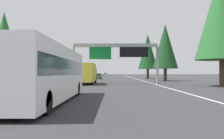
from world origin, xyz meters
TOP-DOWN VIEW (x-y plane):
  - ground_plane at (60.00, 0.00)m, footprint 320.00×320.00m
  - median_barrier at (80.00, 0.30)m, footprint 180.00×0.56m
  - shoulder_stripe_right at (70.00, -11.52)m, footprint 160.00×0.16m
  - shoulder_stripe_median at (70.00, -0.25)m, footprint 160.00×0.16m
  - sign_gantry_overhead at (32.52, -6.04)m, footprint 0.50×12.68m
  - bus_far_center at (11.78, -1.73)m, footprint 11.50×2.55m
  - box_truck_far_right at (31.99, -1.67)m, footprint 8.50×2.40m
  - sedan_near_right at (58.08, -1.68)m, footprint 4.40×1.80m
  - sedan_mid_right at (121.44, -1.63)m, footprint 4.40×1.80m
  - oncoming_near at (83.73, 2.90)m, footprint 4.40×1.80m
  - oncoming_far at (74.54, 2.71)m, footprint 5.60×2.00m
  - conifer_right_foreground at (26.68, -18.79)m, footprint 6.49×6.49m
  - conifer_right_near at (45.13, -16.01)m, footprint 5.03×5.03m
  - conifer_right_mid at (62.76, -15.14)m, footprint 5.39×5.39m
  - conifer_left_near at (47.39, 17.58)m, footprint 6.39×6.39m
  - conifer_left_mid at (81.98, 16.32)m, footprint 5.70×5.70m
  - conifer_left_far at (82.57, 15.57)m, footprint 5.94×5.94m

SIDE VIEW (x-z plane):
  - ground_plane at x=60.00m, z-range 0.00..0.00m
  - shoulder_stripe_right at x=70.00m, z-range 0.00..0.01m
  - shoulder_stripe_median at x=70.00m, z-range 0.00..0.01m
  - median_barrier at x=80.00m, z-range 0.00..0.90m
  - sedan_near_right at x=58.08m, z-range -0.05..1.42m
  - sedan_mid_right at x=121.44m, z-range -0.05..1.42m
  - oncoming_near at x=83.73m, z-range -0.05..1.42m
  - oncoming_far at x=74.54m, z-range -0.02..1.84m
  - box_truck_far_right at x=31.99m, z-range 0.14..3.09m
  - bus_far_center at x=11.78m, z-range 0.17..3.27m
  - sign_gantry_overhead at x=32.52m, z-range 1.76..7.69m
  - conifer_right_near at x=45.13m, z-range 1.23..12.66m
  - conifer_right_mid at x=62.76m, z-range 1.32..13.57m
  - conifer_left_mid at x=81.98m, z-range 1.40..14.36m
  - conifer_left_far at x=82.57m, z-range 1.46..14.95m
  - conifer_left_near at x=47.39m, z-range 1.57..16.09m
  - conifer_right_foreground at x=26.68m, z-range 1.60..16.35m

